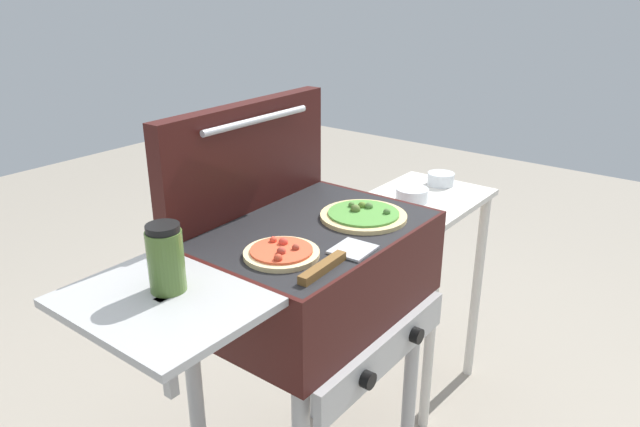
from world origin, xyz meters
name	(u,v)px	position (x,y,z in m)	size (l,w,h in m)	color
grill	(307,277)	(-0.01, 0.00, 0.76)	(0.96, 0.53, 0.90)	#38110F
grill_lid_open	(247,157)	(0.00, 0.21, 1.05)	(0.63, 0.09, 0.30)	#38110F
pizza_veggie	(363,215)	(0.14, -0.08, 0.91)	(0.24, 0.24, 0.04)	#E0C17F
pizza_pepperoni	(282,253)	(-0.18, -0.06, 0.91)	(0.18, 0.18, 0.03)	beige
sauce_jar	(166,258)	(-0.45, 0.02, 0.97)	(0.08, 0.08, 0.15)	#4C6B2D
spatula	(336,260)	(-0.13, -0.18, 0.91)	(0.26, 0.10, 0.02)	#B7BABF
prep_table	(421,255)	(0.66, 0.00, 0.56)	(0.44, 0.36, 0.80)	beige
topping_bowl_near	(412,195)	(0.58, 0.01, 0.82)	(0.11, 0.11, 0.04)	silver
topping_bowl_far	(441,179)	(0.80, 0.01, 0.82)	(0.10, 0.10, 0.04)	silver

